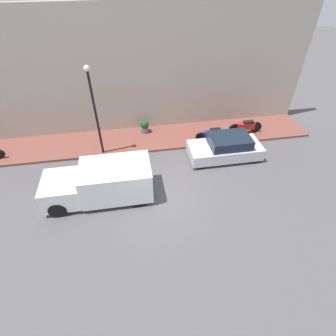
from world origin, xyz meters
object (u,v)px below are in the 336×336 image
(potted_plant, at_px, (145,126))
(delivery_van, at_px, (100,183))
(parked_car, at_px, (226,148))
(motorcycle_blue, at_px, (213,134))
(motorcycle_red, at_px, (246,126))
(streetlamp, at_px, (94,104))

(potted_plant, bearing_deg, delivery_van, 153.95)
(parked_car, distance_m, delivery_van, 6.78)
(motorcycle_blue, bearing_deg, motorcycle_red, -79.91)
(parked_car, height_order, motorcycle_red, parked_car)
(streetlamp, bearing_deg, motorcycle_red, -86.12)
(potted_plant, bearing_deg, parked_car, -126.95)
(parked_car, distance_m, streetlamp, 7.09)
(delivery_van, relative_size, motorcycle_blue, 2.32)
(motorcycle_blue, distance_m, streetlamp, 6.78)
(streetlamp, bearing_deg, delivery_van, -179.24)
(motorcycle_red, relative_size, motorcycle_blue, 1.02)
(motorcycle_red, xyz_separation_m, potted_plant, (1.10, 5.99, -0.03))
(parked_car, relative_size, delivery_van, 0.82)
(parked_car, height_order, potted_plant, parked_car)
(parked_car, height_order, delivery_van, delivery_van)
(parked_car, relative_size, motorcycle_blue, 1.91)
(parked_car, relative_size, streetlamp, 0.81)
(delivery_van, bearing_deg, streetlamp, 0.76)
(delivery_van, distance_m, streetlamp, 3.93)
(delivery_van, relative_size, motorcycle_red, 2.27)
(potted_plant, bearing_deg, motorcycle_blue, -111.21)
(potted_plant, bearing_deg, streetlamp, 124.02)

